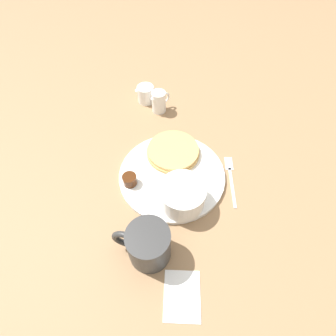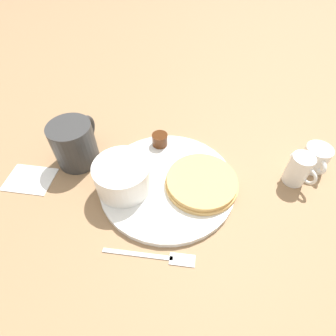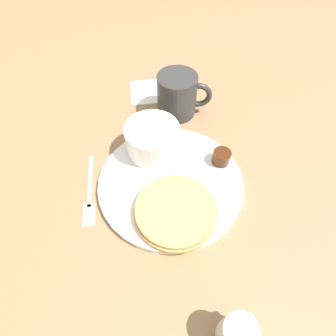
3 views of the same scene
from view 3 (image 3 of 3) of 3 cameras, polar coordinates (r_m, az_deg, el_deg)
name	(u,v)px [view 3 (image 3 of 3)]	position (r m, az deg, el deg)	size (l,w,h in m)	color
ground_plane	(169,184)	(0.49, 0.31, -3.49)	(4.00, 4.00, 0.00)	#93704C
plate	(169,182)	(0.49, 0.31, -3.11)	(0.27, 0.27, 0.01)	white
pancake_stack	(174,211)	(0.44, 1.36, -9.24)	(0.14, 0.14, 0.02)	tan
bowl	(151,138)	(0.51, -3.67, 6.47)	(0.10, 0.10, 0.06)	white
syrup_cup	(220,157)	(0.51, 11.28, 2.34)	(0.03, 0.03, 0.03)	#47230F
butter_ramekin	(156,135)	(0.53, -2.72, 7.26)	(0.04, 0.04, 0.04)	white
coffee_mug	(177,95)	(0.60, 1.99, 15.57)	(0.09, 0.12, 0.09)	#333333
creamer_pitcher_near	(234,334)	(0.39, 14.12, -31.66)	(0.05, 0.05, 0.07)	white
fork	(88,197)	(0.50, -17.00, -5.96)	(0.15, 0.04, 0.00)	silver
napkin	(144,92)	(0.68, -5.27, 16.23)	(0.10, 0.08, 0.00)	white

